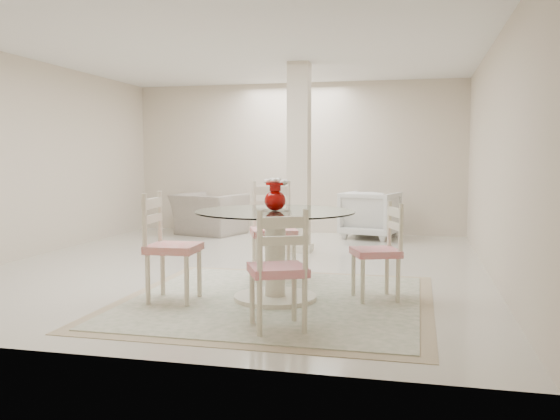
% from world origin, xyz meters
% --- Properties ---
extents(ground, '(7.00, 7.00, 0.00)m').
position_xyz_m(ground, '(0.00, 0.00, 0.00)').
color(ground, beige).
rests_on(ground, ground).
extents(room_shell, '(6.02, 7.02, 2.71)m').
position_xyz_m(room_shell, '(0.00, 0.00, 1.86)').
color(room_shell, beige).
rests_on(room_shell, ground).
extents(column, '(0.30, 0.30, 2.70)m').
position_xyz_m(column, '(0.50, 1.30, 1.35)').
color(column, beige).
rests_on(column, ground).
extents(area_rug, '(2.92, 2.92, 0.02)m').
position_xyz_m(area_rug, '(0.88, -1.70, 0.01)').
color(area_rug, tan).
rests_on(area_rug, ground).
extents(dining_table, '(1.49, 1.49, 0.86)m').
position_xyz_m(dining_table, '(0.88, -1.70, 0.44)').
color(dining_table, beige).
rests_on(dining_table, ground).
extents(red_vase, '(0.23, 0.20, 0.31)m').
position_xyz_m(red_vase, '(0.88, -1.70, 1.01)').
color(red_vase, '#A10704').
rests_on(red_vase, dining_table).
extents(dining_chair_east, '(0.53, 0.53, 1.03)m').
position_xyz_m(dining_chair_east, '(1.86, -1.43, 0.54)').
color(dining_chair_east, beige).
rests_on(dining_chair_east, ground).
extents(dining_chair_north, '(0.62, 0.62, 1.20)m').
position_xyz_m(dining_chair_north, '(0.61, -0.71, 0.63)').
color(dining_chair_north, beige).
rests_on(dining_chair_north, ground).
extents(dining_chair_west, '(0.48, 0.48, 1.14)m').
position_xyz_m(dining_chair_west, '(-0.12, -1.95, 0.60)').
color(dining_chair_west, beige).
rests_on(dining_chair_west, ground).
extents(dining_chair_south, '(0.57, 0.57, 1.07)m').
position_xyz_m(dining_chair_south, '(1.15, -2.68, 0.56)').
color(dining_chair_south, beige).
rests_on(dining_chair_south, ground).
extents(recliner_taupe, '(1.35, 1.25, 0.72)m').
position_xyz_m(recliner_taupe, '(-1.43, 2.84, 0.36)').
color(recliner_taupe, '#A29686').
rests_on(recliner_taupe, ground).
extents(armchair_white, '(1.05, 1.07, 0.80)m').
position_xyz_m(armchair_white, '(1.39, 2.99, 0.40)').
color(armchair_white, silver).
rests_on(armchair_white, ground).
extents(side_table, '(0.54, 0.54, 0.56)m').
position_xyz_m(side_table, '(0.04, 2.01, 0.26)').
color(side_table, '#D6BF83').
rests_on(side_table, ground).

